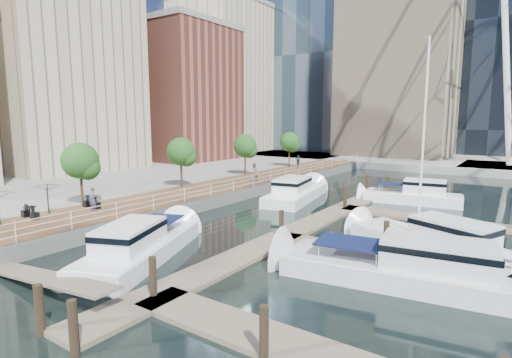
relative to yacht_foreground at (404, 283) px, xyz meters
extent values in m
plane|color=black|center=(-10.91, -5.38, 0.00)|extent=(520.00, 520.00, 0.00)
cube|color=brown|center=(-19.91, 9.62, 0.50)|extent=(6.00, 60.00, 1.00)
cube|color=#595954|center=(-16.91, 9.62, 0.50)|extent=(0.25, 60.00, 1.00)
cube|color=gray|center=(-46.91, 9.62, 0.50)|extent=(48.00, 90.00, 1.00)
cube|color=gray|center=(-10.91, 96.62, 0.50)|extent=(200.00, 114.00, 1.00)
cube|color=#6D6051|center=(-7.91, 4.62, 0.10)|extent=(2.00, 32.00, 0.20)
cube|color=#6D6051|center=(-1.91, -7.38, 0.10)|extent=(12.00, 2.00, 0.20)
cube|color=#6D6051|center=(-1.91, 2.62, 0.10)|extent=(12.00, 2.00, 0.20)
cube|color=#6D6051|center=(-1.91, 12.62, 0.10)|extent=(12.00, 2.00, 0.20)
cube|color=#BCAD8E|center=(-44.91, 10.62, 14.00)|extent=(14.00, 16.00, 26.00)
cube|color=brown|center=(-40.91, 28.62, 11.00)|extent=(12.00, 14.00, 20.00)
cube|color=#BCAD8E|center=(-46.91, 44.62, 15.00)|extent=(14.00, 16.00, 28.00)
cylinder|color=white|center=(0.59, 46.62, 14.00)|extent=(0.80, 0.80, 26.00)
cylinder|color=#3F2B1C|center=(-22.31, -1.38, 2.20)|extent=(0.20, 0.20, 2.40)
sphere|color=#265B1E|center=(-22.31, -1.38, 4.30)|extent=(2.60, 2.60, 2.60)
cylinder|color=#3F2B1C|center=(-22.31, 8.62, 2.20)|extent=(0.20, 0.20, 2.40)
sphere|color=#265B1E|center=(-22.31, 8.62, 4.30)|extent=(2.60, 2.60, 2.60)
cylinder|color=#3F2B1C|center=(-22.31, 18.62, 2.20)|extent=(0.20, 0.20, 2.40)
sphere|color=#265B1E|center=(-22.31, 18.62, 4.30)|extent=(2.60, 2.60, 2.60)
cylinder|color=#3F2B1C|center=(-22.31, 28.62, 2.20)|extent=(0.20, 0.20, 2.40)
sphere|color=#265B1E|center=(-22.31, 28.62, 4.30)|extent=(2.60, 2.60, 2.60)
imported|color=#494C62|center=(-20.05, -2.04, 1.85)|extent=(0.66, 0.48, 1.70)
imported|color=gray|center=(-18.61, 15.06, 1.95)|extent=(0.81, 0.99, 1.89)
imported|color=#363B44|center=(-20.34, 27.51, 1.84)|extent=(1.06, 0.76, 1.67)
imported|color=#0D3313|center=(-22.01, -4.05, 2.04)|extent=(2.53, 2.57, 2.08)
camera|label=1|loc=(4.14, -17.57, 7.20)|focal=28.00mm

